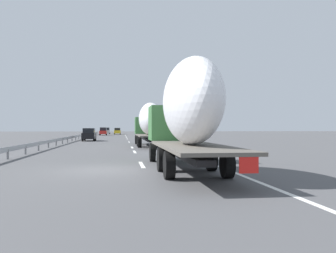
{
  "coord_description": "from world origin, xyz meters",
  "views": [
    {
      "loc": [
        -16.5,
        -0.74,
        1.9
      ],
      "look_at": [
        13.5,
        -4.66,
        2.0
      ],
      "focal_mm": 38.63,
      "sensor_mm": 36.0,
      "label": 1
    }
  ],
  "objects_px": {
    "car_yellow_coupe": "(117,131)",
    "road_sign": "(156,126)",
    "car_black_suv": "(89,134)",
    "car_red_compact": "(103,131)",
    "car_silver_hatch": "(107,131)",
    "truck_trailing": "(187,111)",
    "truck_lead": "(149,122)"
  },
  "relations": [
    {
      "from": "truck_trailing",
      "to": "car_red_compact",
      "type": "height_order",
      "value": "truck_trailing"
    },
    {
      "from": "car_black_suv",
      "to": "car_yellow_coupe",
      "type": "xyz_separation_m",
      "value": [
        49.53,
        -3.53,
        0.01
      ]
    },
    {
      "from": "car_yellow_coupe",
      "to": "road_sign",
      "type": "xyz_separation_m",
      "value": [
        -39.92,
        -6.96,
        1.26
      ]
    },
    {
      "from": "road_sign",
      "to": "car_silver_hatch",
      "type": "bearing_deg",
      "value": 11.89
    },
    {
      "from": "truck_lead",
      "to": "road_sign",
      "type": "distance_m",
      "value": 25.84
    },
    {
      "from": "car_red_compact",
      "to": "road_sign",
      "type": "bearing_deg",
      "value": -160.31
    },
    {
      "from": "truck_trailing",
      "to": "car_yellow_coupe",
      "type": "bearing_deg",
      "value": 2.55
    },
    {
      "from": "car_silver_hatch",
      "to": "car_black_suv",
      "type": "bearing_deg",
      "value": 179.74
    },
    {
      "from": "truck_lead",
      "to": "car_black_suv",
      "type": "xyz_separation_m",
      "value": [
        16.03,
        7.39,
        -1.56
      ]
    },
    {
      "from": "car_black_suv",
      "to": "road_sign",
      "type": "bearing_deg",
      "value": -47.48
    },
    {
      "from": "truck_lead",
      "to": "truck_trailing",
      "type": "xyz_separation_m",
      "value": [
        -21.12,
        -0.0,
        0.14
      ]
    },
    {
      "from": "car_red_compact",
      "to": "truck_trailing",
      "type": "bearing_deg",
      "value": -174.53
    },
    {
      "from": "car_black_suv",
      "to": "car_yellow_coupe",
      "type": "distance_m",
      "value": 49.66
    },
    {
      "from": "truck_trailing",
      "to": "car_black_suv",
      "type": "height_order",
      "value": "truck_trailing"
    },
    {
      "from": "truck_trailing",
      "to": "road_sign",
      "type": "bearing_deg",
      "value": -3.79
    },
    {
      "from": "car_silver_hatch",
      "to": "car_yellow_coupe",
      "type": "xyz_separation_m",
      "value": [
        -8.66,
        -3.27,
        -0.03
      ]
    },
    {
      "from": "truck_trailing",
      "to": "car_black_suv",
      "type": "xyz_separation_m",
      "value": [
        37.16,
        7.39,
        -1.7
      ]
    },
    {
      "from": "car_yellow_coupe",
      "to": "car_black_suv",
      "type": "bearing_deg",
      "value": 175.92
    },
    {
      "from": "car_silver_hatch",
      "to": "car_black_suv",
      "type": "height_order",
      "value": "car_silver_hatch"
    },
    {
      "from": "car_silver_hatch",
      "to": "car_red_compact",
      "type": "distance_m",
      "value": 19.64
    },
    {
      "from": "car_silver_hatch",
      "to": "road_sign",
      "type": "height_order",
      "value": "road_sign"
    },
    {
      "from": "car_yellow_coupe",
      "to": "road_sign",
      "type": "relative_size",
      "value": 1.48
    },
    {
      "from": "car_silver_hatch",
      "to": "car_red_compact",
      "type": "xyz_separation_m",
      "value": [
        -19.64,
        0.12,
        0.01
      ]
    },
    {
      "from": "car_silver_hatch",
      "to": "car_red_compact",
      "type": "height_order",
      "value": "car_red_compact"
    },
    {
      "from": "car_yellow_coupe",
      "to": "car_red_compact",
      "type": "xyz_separation_m",
      "value": [
        -10.99,
        3.4,
        0.04
      ]
    },
    {
      "from": "truck_lead",
      "to": "car_yellow_coupe",
      "type": "relative_size",
      "value": 2.95
    },
    {
      "from": "car_black_suv",
      "to": "road_sign",
      "type": "height_order",
      "value": "road_sign"
    },
    {
      "from": "truck_lead",
      "to": "car_red_compact",
      "type": "xyz_separation_m",
      "value": [
        54.58,
        7.25,
        -1.51
      ]
    },
    {
      "from": "car_red_compact",
      "to": "car_silver_hatch",
      "type": "bearing_deg",
      "value": -0.36
    },
    {
      "from": "car_red_compact",
      "to": "road_sign",
      "type": "height_order",
      "value": "road_sign"
    },
    {
      "from": "car_silver_hatch",
      "to": "car_yellow_coupe",
      "type": "bearing_deg",
      "value": -159.29
    },
    {
      "from": "truck_lead",
      "to": "road_sign",
      "type": "bearing_deg",
      "value": -6.89
    }
  ]
}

